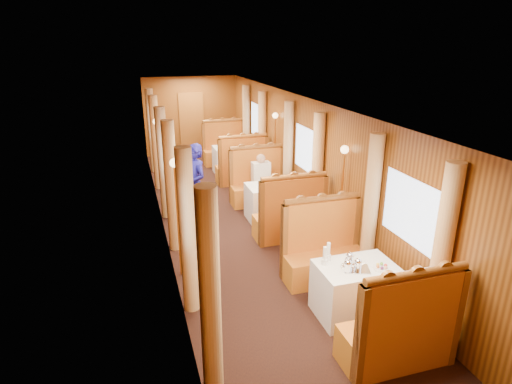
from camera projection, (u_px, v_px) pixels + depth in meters
name	position (u px, v px, depth m)	size (l,w,h in m)	color
floor	(238.00, 223.00, 8.91)	(3.00, 12.00, 0.01)	black
ceiling	(236.00, 101.00, 8.07)	(3.00, 12.00, 0.01)	silver
wall_far	(191.00, 116.00, 13.90)	(3.00, 2.50, 0.01)	brown
wall_left	(160.00, 171.00, 8.08)	(12.00, 2.50, 0.01)	brown
wall_right	(307.00, 159.00, 8.89)	(12.00, 2.50, 0.01)	brown
doorway_far	(192.00, 124.00, 13.95)	(0.80, 0.04, 2.00)	brown
table_near	(355.00, 290.00, 5.83)	(1.05, 0.72, 0.75)	white
banquette_near_fwd	(399.00, 333.00, 4.90)	(1.30, 0.55, 1.34)	#AB3E13
banquette_near_aft	(323.00, 253.00, 6.73)	(1.30, 0.55, 1.34)	#AB3E13
table_mid	(272.00, 202.00, 8.99)	(1.05, 0.72, 0.75)	white
banquette_mid_fwd	(290.00, 218.00, 8.06)	(1.30, 0.55, 1.34)	#AB3E13
banquette_mid_aft	(258.00, 185.00, 9.88)	(1.30, 0.55, 1.34)	#AB3E13
table_far	(233.00, 160.00, 12.14)	(1.05, 0.72, 0.75)	white
banquette_far_fwd	(242.00, 168.00, 11.21)	(1.30, 0.55, 1.34)	#AB3E13
banquette_far_aft	(225.00, 150.00, 13.04)	(1.30, 0.55, 1.34)	#AB3E13
tea_tray	(356.00, 269.00, 5.62)	(0.34, 0.26, 0.01)	silver
teapot_left	(348.00, 268.00, 5.53)	(0.17, 0.13, 0.14)	silver
teapot_right	(358.00, 266.00, 5.57)	(0.16, 0.12, 0.13)	silver
teapot_back	(349.00, 260.00, 5.74)	(0.15, 0.12, 0.13)	silver
fruit_plate	(382.00, 267.00, 5.64)	(0.23, 0.23, 0.05)	white
cup_inboard	(325.00, 258.00, 5.70)	(0.08, 0.08, 0.26)	white
cup_outboard	(328.00, 253.00, 5.82)	(0.08, 0.08, 0.26)	white
rose_vase_mid	(274.00, 177.00, 8.78)	(0.06, 0.06, 0.36)	silver
rose_vase_far	(232.00, 141.00, 11.96)	(0.06, 0.06, 0.36)	silver
window_left_near	(187.00, 240.00, 4.86)	(1.20, 0.90, 0.01)	#98ADCC
curtain_left_near_a	(210.00, 296.00, 4.28)	(0.22, 0.22, 2.35)	tan
curtain_left_near_b	(188.00, 233.00, 5.69)	(0.22, 0.22, 2.35)	tan
window_right_near	(411.00, 211.00, 5.67)	(1.20, 0.90, 0.01)	#98ADCC
curtain_right_near_a	(441.00, 258.00, 5.03)	(0.22, 0.22, 2.35)	tan
curtain_right_near_b	(371.00, 210.00, 6.44)	(0.22, 0.22, 2.35)	tan
window_left_mid	(160.00, 161.00, 8.02)	(1.20, 0.90, 0.01)	#98ADCC
curtain_left_mid_a	(172.00, 187.00, 7.44)	(0.22, 0.22, 2.35)	tan
curtain_left_mid_b	(163.00, 164.00, 8.84)	(0.22, 0.22, 2.35)	tan
window_right_mid	(307.00, 150.00, 8.82)	(1.20, 0.90, 0.01)	#98ADCC
curtain_right_mid_a	(317.00, 174.00, 8.18)	(0.22, 0.22, 2.35)	tan
curtain_right_mid_b	(288.00, 154.00, 9.59)	(0.22, 0.22, 2.35)	tan
window_left_far	(149.00, 127.00, 11.17)	(1.20, 0.90, 0.01)	#98ADCC
curtain_left_far_a	(156.00, 143.00, 10.59)	(0.22, 0.22, 2.35)	tan
curtain_left_far_b	(152.00, 131.00, 12.00)	(0.22, 0.22, 2.35)	tan
window_right_far	(257.00, 121.00, 11.98)	(1.20, 0.90, 0.01)	#98ADCC
curtain_right_far_a	(262.00, 136.00, 11.34)	(0.22, 0.22, 2.35)	tan
curtain_right_far_b	(246.00, 126.00, 12.75)	(0.22, 0.22, 2.35)	tan
sconce_left_fore	(176.00, 194.00, 6.48)	(0.14, 0.14, 1.95)	#BF8C3F
sconce_right_fore	(343.00, 178.00, 7.24)	(0.14, 0.14, 1.95)	#BF8C3F
sconce_left_aft	(158.00, 144.00, 9.64)	(0.14, 0.14, 1.95)	#BF8C3F
sconce_right_aft	(275.00, 136.00, 10.40)	(0.14, 0.14, 1.95)	#BF8C3F
steward	(195.00, 185.00, 8.56)	(0.62, 0.40, 1.69)	navy
passenger	(261.00, 175.00, 9.57)	(0.40, 0.44, 0.76)	beige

